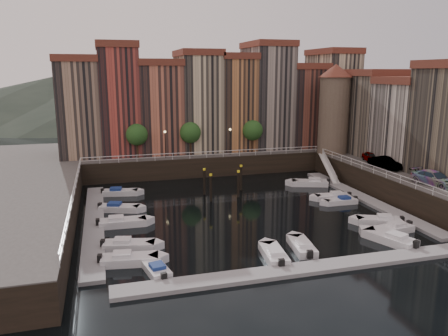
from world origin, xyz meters
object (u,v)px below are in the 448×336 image
object	(u,v)px
boat_left_2	(122,222)
car_a	(371,158)
gangway	(329,167)
car_b	(385,164)
boat_left_0	(129,260)
boat_left_1	(128,245)
car_c	(434,179)
mooring_pilings	(224,183)
corner_tower	(334,108)

from	to	relation	value
boat_left_2	car_a	xyz separation A→B (m)	(35.32, 9.01, 3.29)
gangway	car_b	xyz separation A→B (m)	(3.79, -7.92, 1.86)
boat_left_0	boat_left_1	world-z (taller)	boat_left_0
boat_left_0	boat_left_1	bearing A→B (deg)	95.17
car_b	car_c	world-z (taller)	car_c
car_a	car_c	size ratio (longest dim) A/B	0.72
mooring_pilings	boat_left_2	xyz separation A→B (m)	(-13.26, -8.12, -1.26)
mooring_pilings	boat_left_0	bearing A→B (deg)	-126.68
mooring_pilings	car_b	xyz separation A→B (m)	(21.08, -3.67, 2.13)
mooring_pilings	car_a	bearing A→B (deg)	2.31
boat_left_0	boat_left_1	distance (m)	3.19
corner_tower	boat_left_0	xyz separation A→B (m)	(-33.32, -26.39, -9.81)
mooring_pilings	boat_left_1	size ratio (longest dim) A/B	1.13
gangway	car_a	bearing A→B (deg)	-35.16
car_b	car_c	xyz separation A→B (m)	(0.03, -8.97, 0.02)
mooring_pilings	corner_tower	bearing A→B (deg)	23.45
car_c	boat_left_2	bearing A→B (deg)	161.80
gangway	car_a	world-z (taller)	car_a
corner_tower	car_a	world-z (taller)	corner_tower
boat_left_1	car_b	bearing A→B (deg)	30.58
mooring_pilings	car_a	size ratio (longest dim) A/B	1.40
mooring_pilings	boat_left_0	size ratio (longest dim) A/B	1.10
corner_tower	boat_left_2	xyz separation A→B (m)	(-33.45, -16.87, -9.80)
boat_left_2	car_a	world-z (taller)	car_a
corner_tower	gangway	bearing A→B (deg)	-122.80
gangway	boat_left_0	world-z (taller)	gangway
boat_left_0	car_a	bearing A→B (deg)	35.77
mooring_pilings	boat_left_0	world-z (taller)	mooring_pilings
boat_left_1	car_a	world-z (taller)	car_a
boat_left_1	boat_left_2	bearing A→B (deg)	105.58
corner_tower	car_c	world-z (taller)	corner_tower
boat_left_0	boat_left_2	world-z (taller)	boat_left_2
corner_tower	mooring_pilings	world-z (taller)	corner_tower
mooring_pilings	boat_left_2	bearing A→B (deg)	-148.53
mooring_pilings	boat_left_1	bearing A→B (deg)	-131.92
gangway	car_a	size ratio (longest dim) A/B	2.09
boat_left_2	car_b	xyz separation A→B (m)	(34.34, 4.45, 3.39)
car_a	boat_left_2	bearing A→B (deg)	-153.98
car_a	car_c	distance (m)	13.57
boat_left_0	car_c	world-z (taller)	car_c
corner_tower	car_a	distance (m)	10.39
gangway	boat_left_2	bearing A→B (deg)	-157.95
mooring_pilings	car_c	world-z (taller)	car_c
corner_tower	boat_left_0	world-z (taller)	corner_tower
gangway	mooring_pilings	world-z (taller)	gangway
corner_tower	gangway	size ratio (longest dim) A/B	1.66
boat_left_0	boat_left_2	size ratio (longest dim) A/B	1.00
car_b	car_a	bearing A→B (deg)	66.74
car_b	boat_left_0	bearing A→B (deg)	-168.88
mooring_pilings	boat_left_2	size ratio (longest dim) A/B	1.10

